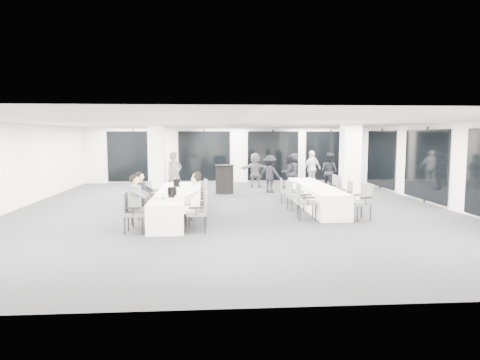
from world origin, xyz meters
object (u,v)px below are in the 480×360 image
object	(u,v)px
banquet_table_side	(315,196)
standing_guest_h	(329,169)
chair_main_left_mid	(143,200)
chair_main_right_fourth	(202,196)
chair_side_left_far	(285,189)
standing_guest_g	(155,166)
chair_main_right_mid	(201,199)
chair_side_right_mid	(345,194)
chair_main_left_near	(131,210)
standing_guest_e	(293,168)
chair_side_right_near	(363,199)
standing_guest_f	(255,168)
standing_guest_a	(174,171)
standing_guest_c	(270,172)
cocktail_table	(225,179)
chair_main_right_far	(202,191)
chair_main_right_second	(201,204)
chair_main_left_far	(152,193)
chair_main_left_fourth	(147,197)
ice_bucket_near	(172,192)
chair_main_right_near	(200,209)
chair_side_left_mid	(293,194)
standing_guest_d	(312,166)
banquet_table_main	(173,204)
ice_bucket_far	(177,183)
standing_guest_b	(288,170)
chair_main_left_second	(137,205)
chair_side_left_near	(303,199)
chair_side_right_far	(331,187)

from	to	relation	value
banquet_table_side	standing_guest_h	size ratio (longest dim) A/B	2.69
chair_main_left_mid	chair_main_right_fourth	bearing A→B (deg)	107.72
chair_side_left_far	standing_guest_g	bearing A→B (deg)	-120.95
chair_main_right_mid	chair_side_right_mid	xyz separation A→B (m)	(4.58, 1.07, -0.03)
chair_main_left_near	standing_guest_e	xyz separation A→B (m)	(5.80, 8.99, 0.31)
chair_main_right_mid	chair_side_right_near	xyz separation A→B (m)	(4.58, -0.44, 0.02)
standing_guest_f	standing_guest_g	bearing A→B (deg)	2.22
standing_guest_a	standing_guest_c	size ratio (longest dim) A/B	1.11
chair_main_left_mid	standing_guest_g	bearing A→B (deg)	176.12
standing_guest_f	chair_side_right_mid	bearing A→B (deg)	104.16
cocktail_table	standing_guest_f	xyz separation A→B (m)	(1.49, 2.08, 0.30)
chair_main_right_far	standing_guest_g	xyz separation A→B (m)	(-2.14, 4.86, 0.53)
chair_main_left_near	chair_side_right_mid	world-z (taller)	chair_main_left_near
chair_side_right_mid	chair_main_left_mid	bearing A→B (deg)	102.42
chair_main_right_second	chair_side_right_mid	size ratio (longest dim) A/B	1.07
chair_main_right_far	chair_main_left_far	bearing A→B (deg)	75.97
chair_main_left_fourth	ice_bucket_near	distance (m)	2.03
chair_main_right_near	standing_guest_g	size ratio (longest dim) A/B	0.47
cocktail_table	chair_side_left_mid	xyz separation A→B (m)	(2.05, -4.19, -0.06)
chair_main_right_mid	chair_side_left_far	xyz separation A→B (m)	(2.92, 2.80, -0.08)
chair_main_left_far	standing_guest_d	distance (m)	8.54
cocktail_table	chair_side_right_mid	bearing A→B (deg)	-49.38
banquet_table_side	chair_side_left_far	bearing A→B (deg)	125.93
cocktail_table	standing_guest_f	distance (m)	2.58
chair_side_right_mid	banquet_table_main	bearing A→B (deg)	101.15
chair_side_right_mid	ice_bucket_far	bearing A→B (deg)	88.64
chair_main_right_far	chair_side_left_far	world-z (taller)	chair_main_right_far
chair_main_left_mid	chair_main_right_mid	size ratio (longest dim) A/B	0.96
chair_main_right_near	standing_guest_d	world-z (taller)	standing_guest_d
standing_guest_b	standing_guest_e	world-z (taller)	same
chair_main_left_fourth	ice_bucket_near	xyz separation A→B (m)	(0.91, -1.77, 0.39)
chair_main_left_mid	cocktail_table	bearing A→B (deg)	146.32
banquet_table_side	standing_guest_b	xyz separation A→B (m)	(-0.09, 4.41, 0.51)
standing_guest_d	standing_guest_f	distance (m)	2.67
banquet_table_main	standing_guest_f	world-z (taller)	standing_guest_f
chair_main_left_mid	chair_side_left_far	world-z (taller)	chair_main_left_mid
chair_side_left_far	standing_guest_c	xyz separation A→B (m)	(-0.14, 2.68, 0.40)
standing_guest_e	chair_main_left_near	bearing A→B (deg)	148.14
chair_main_left_far	chair_main_left_mid	bearing A→B (deg)	10.64
chair_main_left_far	standing_guest_h	distance (m)	8.15
chair_main_right_far	standing_guest_g	bearing A→B (deg)	11.83
banquet_table_side	chair_side_right_near	distance (m)	2.27
chair_side_right_near	chair_main_left_second	bearing A→B (deg)	79.39
chair_side_left_near	standing_guest_g	world-z (taller)	standing_guest_g
banquet_table_side	chair_main_left_near	xyz separation A→B (m)	(-5.42, -3.33, 0.20)
standing_guest_g	ice_bucket_far	distance (m)	5.51
chair_side_right_far	standing_guest_g	size ratio (longest dim) A/B	0.47
chair_side_right_far	standing_guest_f	world-z (taller)	standing_guest_f
chair_main_right_second	standing_guest_g	distance (m)	8.07
standing_guest_d	chair_main_right_fourth	bearing A→B (deg)	24.65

